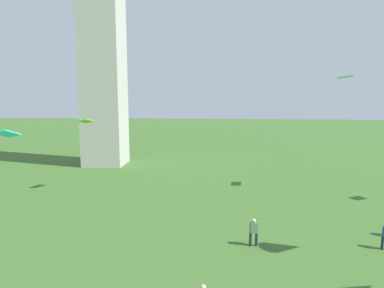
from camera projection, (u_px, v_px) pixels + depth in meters
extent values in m
sphere|color=beige|center=(203.00, 287.00, 14.36)|extent=(0.22, 0.22, 0.22)
cylinder|color=#1E2333|center=(256.00, 239.00, 21.62)|extent=(0.15, 0.15, 0.81)
cylinder|color=#1E2333|center=(250.00, 240.00, 21.56)|extent=(0.15, 0.15, 0.81)
cube|color=#51754C|center=(254.00, 228.00, 21.48)|extent=(0.49, 0.34, 0.64)
sphere|color=beige|center=(254.00, 221.00, 21.42)|extent=(0.24, 0.24, 0.24)
cylinder|color=#1E2333|center=(382.00, 242.00, 21.22)|extent=(0.14, 0.14, 0.77)
cube|color=#47C92B|center=(345.00, 77.00, 31.48)|extent=(1.18, 1.60, 0.27)
cube|color=#2BE6EA|center=(7.00, 134.00, 25.43)|extent=(1.38, 1.68, 0.78)
cube|color=#57DC29|center=(86.00, 121.00, 32.24)|extent=(1.17, 1.45, 0.50)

